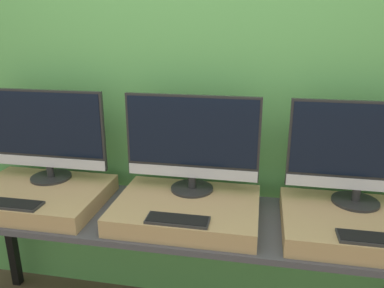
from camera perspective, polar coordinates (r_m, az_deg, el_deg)
name	(u,v)px	position (r m, az deg, el deg)	size (l,w,h in m)	color
wall_back	(200,94)	(2.04, 1.25, 7.66)	(8.00, 0.04, 2.60)	#66B75B
workbench	(187,228)	(1.92, -0.72, -12.68)	(2.54, 0.58, 0.75)	#47474C
wooden_riser_left	(38,196)	(2.15, -22.40, -7.32)	(0.69, 0.52, 0.09)	tan
monitor_left	(46,133)	(2.15, -21.42, 1.55)	(0.67, 0.22, 0.50)	#282828
keyboard_left	(13,204)	(1.98, -25.63, -8.26)	(0.28, 0.10, 0.01)	#2D2D2D
wooden_riser_center	(187,209)	(1.86, -0.81, -9.92)	(0.69, 0.52, 0.09)	tan
monitor_center	(192,141)	(1.86, -0.01, 0.39)	(0.67, 0.22, 0.50)	#282828
keyboard_center	(178,220)	(1.66, -2.21, -11.48)	(0.28, 0.10, 0.01)	#2D2D2D
wooden_riser_right	(360,225)	(1.88, 24.28, -11.18)	(0.69, 0.52, 0.09)	tan
monitor_right	(363,151)	(1.89, 24.56, -1.01)	(0.67, 0.22, 0.50)	#282828
keyboard_right	(374,239)	(1.69, 25.98, -12.84)	(0.28, 0.10, 0.01)	#2D2D2D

